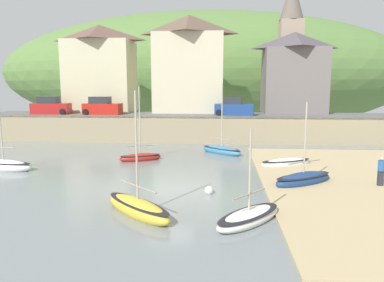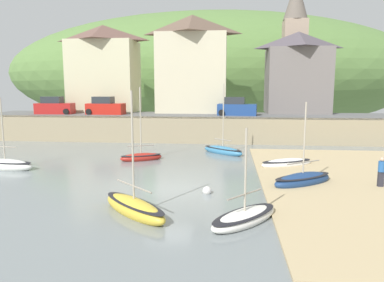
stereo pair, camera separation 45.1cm
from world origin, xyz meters
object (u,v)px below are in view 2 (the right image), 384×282
object	(u,v)px
parked_car_by_wall	(105,107)
waterfront_building_left	(104,68)
sailboat_far_left	(245,217)
sailboat_blue_trim	(303,180)
waterfront_building_right	(297,72)
rowboat_small_beached	(141,157)
parked_car_end_of_row	(237,108)
person_on_slipway	(381,171)
church_with_spire	(294,43)
dinghy_open_wooden	(287,163)
waterfront_building_centre	(192,64)
sailboat_white_hull	(223,150)
sailboat_nearest_shore	(134,207)
mooring_buoy	(207,191)
parked_car_near_slipway	(54,107)
sailboat_tall_mast	(5,165)

from	to	relation	value
parked_car_by_wall	waterfront_building_left	bearing A→B (deg)	111.76
sailboat_far_left	sailboat_blue_trim	bearing A→B (deg)	9.97
waterfront_building_right	sailboat_blue_trim	world-z (taller)	waterfront_building_right
waterfront_building_left	rowboat_small_beached	world-z (taller)	waterfront_building_left
rowboat_small_beached	parked_car_end_of_row	distance (m)	15.25
sailboat_blue_trim	person_on_slipway	size ratio (longest dim) A/B	3.00
church_with_spire	dinghy_open_wooden	xyz separation A→B (m)	(-3.99, -22.67, -10.54)
waterfront_building_centre	church_with_spire	xyz separation A→B (m)	(12.39, 4.00, 2.64)
sailboat_white_hull	person_on_slipway	distance (m)	12.92
parked_car_end_of_row	person_on_slipway	bearing A→B (deg)	-62.33
rowboat_small_beached	waterfront_building_right	bearing A→B (deg)	24.86
sailboat_white_hull	sailboat_nearest_shore	xyz separation A→B (m)	(-3.61, -14.85, 0.02)
waterfront_building_right	sailboat_nearest_shore	xyz separation A→B (m)	(-11.86, -29.06, -6.78)
church_with_spire	rowboat_small_beached	size ratio (longest dim) A/B	2.90
sailboat_far_left	mooring_buoy	distance (m)	4.32
sailboat_far_left	rowboat_small_beached	distance (m)	14.03
sailboat_nearest_shore	parked_car_near_slipway	size ratio (longest dim) A/B	1.32
waterfront_building_left	sailboat_white_hull	distance (m)	21.74
waterfront_building_right	mooring_buoy	size ratio (longest dim) A/B	19.76
sailboat_white_hull	parked_car_near_slipway	size ratio (longest dim) A/B	1.40
parked_car_end_of_row	sailboat_far_left	bearing A→B (deg)	-83.76
sailboat_tall_mast	parked_car_by_wall	size ratio (longest dim) A/B	1.18
church_with_spire	person_on_slipway	world-z (taller)	church_with_spire
waterfront_building_centre	dinghy_open_wooden	distance (m)	21.94
parked_car_near_slipway	sailboat_nearest_shore	bearing A→B (deg)	-61.16
sailboat_white_hull	rowboat_small_beached	distance (m)	6.91
waterfront_building_left	mooring_buoy	bearing A→B (deg)	-61.25
dinghy_open_wooden	parked_car_by_wall	world-z (taller)	parked_car_by_wall
parked_car_near_slipway	person_on_slipway	xyz separation A→B (m)	(27.76, -19.24, -2.22)
dinghy_open_wooden	sailboat_tall_mast	xyz separation A→B (m)	(-18.90, -2.70, 0.06)
rowboat_small_beached	mooring_buoy	distance (m)	9.76
sailboat_nearest_shore	parked_car_by_wall	bearing A→B (deg)	155.03
parked_car_end_of_row	sailboat_blue_trim	bearing A→B (deg)	-73.47
waterfront_building_right	mooring_buoy	distance (m)	28.02
sailboat_white_hull	sailboat_nearest_shore	world-z (taller)	sailboat_white_hull
waterfront_building_centre	sailboat_white_hull	distance (m)	16.71
parked_car_near_slipway	parked_car_by_wall	size ratio (longest dim) A/B	1.00
parked_car_by_wall	sailboat_tall_mast	bearing A→B (deg)	-91.11
sailboat_white_hull	mooring_buoy	world-z (taller)	sailboat_white_hull
parked_car_by_wall	sailboat_blue_trim	bearing A→B (deg)	-43.84
waterfront_building_centre	sailboat_blue_trim	distance (m)	26.23
sailboat_nearest_shore	mooring_buoy	xyz separation A→B (m)	(2.97, 3.41, -0.16)
sailboat_nearest_shore	person_on_slipway	distance (m)	13.42
dinghy_open_wooden	waterfront_building_centre	bearing A→B (deg)	89.29
rowboat_small_beached	mooring_buoy	world-z (taller)	rowboat_small_beached
waterfront_building_right	sailboat_far_left	bearing A→B (deg)	-103.53
sailboat_blue_trim	rowboat_small_beached	xyz separation A→B (m)	(-10.67, 5.99, -0.04)
person_on_slipway	waterfront_building_centre	bearing A→B (deg)	118.01
parked_car_near_slipway	parked_car_end_of_row	world-z (taller)	same
church_with_spire	rowboat_small_beached	distance (m)	28.02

